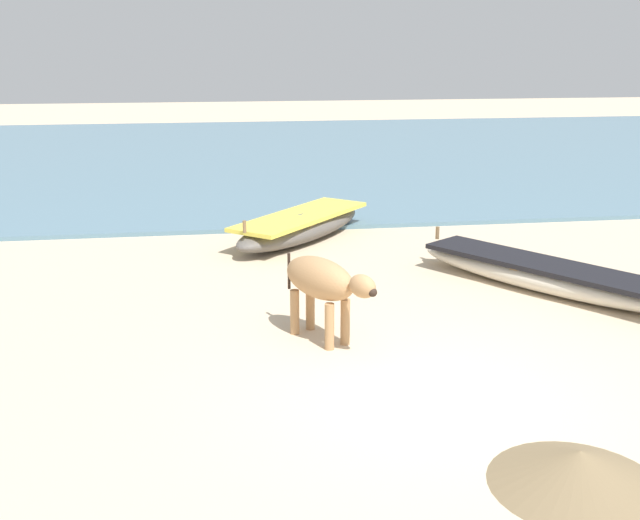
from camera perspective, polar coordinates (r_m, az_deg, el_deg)
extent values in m
plane|color=beige|center=(7.98, 8.50, -10.04)|extent=(80.00, 80.00, 0.00)
cube|color=slate|center=(24.43, -3.24, 7.78)|extent=(60.00, 20.00, 0.08)
ellipsoid|color=#5B5651|center=(13.88, -1.43, 2.43)|extent=(3.05, 3.32, 0.48)
cube|color=#EAD84C|center=(13.83, -1.44, 3.25)|extent=(2.76, 2.99, 0.07)
cube|color=olive|center=(13.63, -2.06, 2.75)|extent=(0.71, 0.63, 0.04)
cylinder|color=olive|center=(12.52, -5.59, 2.46)|extent=(0.06, 0.06, 0.20)
ellipsoid|color=beige|center=(11.55, 16.31, -1.20)|extent=(3.14, 3.96, 0.40)
cube|color=black|center=(11.50, 16.37, -0.38)|extent=(2.83, 3.53, 0.07)
cube|color=olive|center=(11.67, 15.00, -0.35)|extent=(0.64, 0.50, 0.04)
cylinder|color=olive|center=(12.51, 8.66, 2.00)|extent=(0.06, 0.06, 0.20)
ellipsoid|color=tan|center=(9.11, -0.04, -1.34)|extent=(0.97, 1.19, 0.49)
ellipsoid|color=tan|center=(8.55, 3.16, -1.94)|extent=(0.38, 0.43, 0.26)
sphere|color=#2D2119|center=(8.45, 3.90, -2.40)|extent=(0.14, 0.14, 0.10)
cylinder|color=tan|center=(9.11, 1.87, -4.59)|extent=(0.11, 0.11, 0.56)
cylinder|color=tan|center=(8.96, 0.70, -4.94)|extent=(0.11, 0.11, 0.56)
cylinder|color=tan|center=(9.57, -0.72, -3.54)|extent=(0.11, 0.11, 0.56)
cylinder|color=tan|center=(9.43, -1.88, -3.86)|extent=(0.11, 0.11, 0.56)
cylinder|color=#2D2119|center=(9.56, -2.30, -0.83)|extent=(0.04, 0.04, 0.46)
cone|color=#7A6647|center=(6.74, 18.55, -14.37)|extent=(1.45, 1.45, 0.32)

